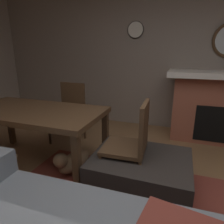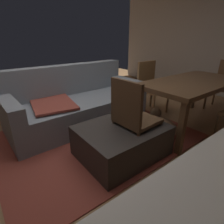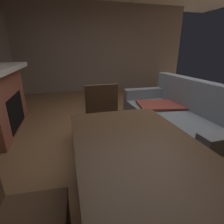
{
  "view_description": "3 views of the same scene",
  "coord_description": "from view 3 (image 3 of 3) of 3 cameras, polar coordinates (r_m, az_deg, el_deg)",
  "views": [
    {
      "loc": [
        -0.15,
        1.08,
        1.4
      ],
      "look_at": [
        0.5,
        -0.76,
        0.81
      ],
      "focal_mm": 31.76,
      "sensor_mm": 36.0,
      "label": 1
    },
    {
      "loc": [
        -1.07,
        -2.11,
        1.34
      ],
      "look_at": [
        -0.12,
        -0.89,
        0.7
      ],
      "focal_mm": 28.98,
      "sensor_mm": 36.0,
      "label": 2
    },
    {
      "loc": [
        2.31,
        -1.2,
        1.36
      ],
      "look_at": [
        0.34,
        -0.67,
        0.61
      ],
      "focal_mm": 27.57,
      "sensor_mm": 36.0,
      "label": 3
    }
  ],
  "objects": [
    {
      "name": "tv_remote",
      "position": [
        2.31,
        -3.72,
        -4.66
      ],
      "size": [
        0.06,
        0.16,
        0.02
      ],
      "primitive_type": "cube",
      "rotation": [
        0.0,
        0.0,
        0.08
      ],
      "color": "black",
      "rests_on": "ottoman_coffee_table"
    },
    {
      "name": "floor",
      "position": [
        2.93,
        11.15,
        -7.9
      ],
      "size": [
        8.77,
        8.77,
        0.0
      ],
      "primitive_type": "plane",
      "color": "olive"
    },
    {
      "name": "wall_left",
      "position": [
        6.08,
        -3.8,
        20.17
      ],
      "size": [
        0.12,
        5.88,
        2.75
      ],
      "primitive_type": "cube",
      "color": "gray",
      "rests_on": "ground"
    },
    {
      "name": "dining_table",
      "position": [
        1.14,
        11.86,
        -17.8
      ],
      "size": [
        1.71,
        0.87,
        0.74
      ],
      "color": "#513823",
      "rests_on": "ground"
    },
    {
      "name": "area_rug",
      "position": [
        2.74,
        9.72,
        -9.8
      ],
      "size": [
        2.6,
        2.0,
        0.01
      ],
      "primitive_type": "cube",
      "color": "brown",
      "rests_on": "ground"
    },
    {
      "name": "dining_chair_south",
      "position": [
        1.22,
        -32.06,
        -26.89
      ],
      "size": [
        0.47,
        0.47,
        0.93
      ],
      "color": "#513823",
      "rests_on": "ground"
    },
    {
      "name": "couch",
      "position": [
        2.89,
        21.59,
        -2.58
      ],
      "size": [
        2.19,
        1.01,
        0.91
      ],
      "color": "slate",
      "rests_on": "ground"
    },
    {
      "name": "ottoman_coffee_table",
      "position": [
        2.49,
        -1.77,
        -7.89
      ],
      "size": [
        0.98,
        0.77,
        0.38
      ],
      "primitive_type": "cube",
      "color": "#2D2826",
      "rests_on": "ground"
    },
    {
      "name": "small_dog",
      "position": [
        1.86,
        4.44,
        -19.44
      ],
      "size": [
        0.31,
        0.55,
        0.31
      ],
      "color": "#8C6B4C",
      "rests_on": "ground"
    },
    {
      "name": "dining_chair_west",
      "position": [
        2.25,
        -2.6,
        -1.7
      ],
      "size": [
        0.46,
        0.46,
        0.93
      ],
      "color": "#513823",
      "rests_on": "ground"
    }
  ]
}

